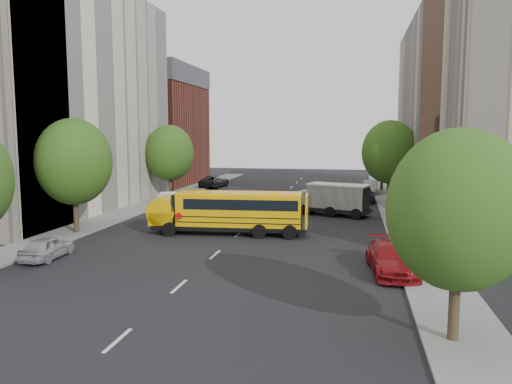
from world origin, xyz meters
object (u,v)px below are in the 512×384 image
(parked_car_1, at_px, (172,199))
(parked_car_2, at_px, (214,181))
(street_tree_2, at_px, (170,153))
(parked_car_0, at_px, (47,248))
(parked_car_4, at_px, (364,194))
(safari_truck, at_px, (333,199))
(street_tree_1, at_px, (74,162))
(street_tree_5, at_px, (383,151))
(street_tree_3, at_px, (459,210))
(school_bus, at_px, (228,210))
(parked_car_3, at_px, (392,258))
(street_tree_4, at_px, (390,152))
(parked_car_5, at_px, (370,187))

(parked_car_1, relative_size, parked_car_2, 0.86)
(street_tree_2, bearing_deg, parked_car_1, -68.14)
(parked_car_0, relative_size, parked_car_4, 0.83)
(safari_truck, xyz_separation_m, parked_car_0, (-14.84, -17.74, -0.77))
(street_tree_1, relative_size, street_tree_5, 1.05)
(street_tree_3, bearing_deg, parked_car_1, 126.75)
(street_tree_1, height_order, safari_truck, street_tree_1)
(school_bus, bearing_deg, street_tree_3, -57.32)
(parked_car_0, distance_m, parked_car_3, 18.42)
(safari_truck, bearing_deg, school_bus, -107.77)
(school_bus, distance_m, parked_car_3, 12.94)
(school_bus, bearing_deg, parked_car_1, 123.60)
(street_tree_5, distance_m, safari_truck, 19.86)
(street_tree_2, bearing_deg, safari_truck, -22.18)
(street_tree_4, height_order, street_tree_5, street_tree_4)
(street_tree_3, bearing_deg, street_tree_4, 90.00)
(safari_truck, height_order, parked_car_4, safari_truck)
(street_tree_1, distance_m, parked_car_1, 13.38)
(street_tree_1, distance_m, street_tree_4, 28.43)
(school_bus, bearing_deg, parked_car_3, -40.81)
(street_tree_2, distance_m, parked_car_3, 31.82)
(street_tree_4, bearing_deg, parked_car_2, 150.22)
(parked_car_4, xyz_separation_m, parked_car_5, (0.80, 6.47, -0.02))
(parked_car_0, bearing_deg, street_tree_5, -120.73)
(street_tree_5, xyz_separation_m, safari_truck, (-4.96, -18.95, -3.29))
(street_tree_3, bearing_deg, street_tree_5, 90.00)
(school_bus, bearing_deg, street_tree_2, 118.88)
(street_tree_5, bearing_deg, street_tree_1, -126.25)
(street_tree_5, height_order, school_bus, street_tree_5)
(parked_car_3, bearing_deg, safari_truck, 95.97)
(street_tree_4, xyz_separation_m, street_tree_5, (-0.00, 12.00, -0.37))
(parked_car_1, relative_size, parked_car_4, 1.02)
(safari_truck, xyz_separation_m, parked_car_2, (-15.64, 18.74, -0.66))
(street_tree_4, bearing_deg, street_tree_5, 90.00)
(parked_car_1, height_order, parked_car_2, parked_car_1)
(street_tree_4, bearing_deg, street_tree_2, 180.00)
(street_tree_1, bearing_deg, street_tree_5, 53.75)
(safari_truck, bearing_deg, parked_car_4, 91.73)
(school_bus, bearing_deg, parked_car_4, 58.87)
(street_tree_4, height_order, parked_car_4, street_tree_4)
(school_bus, distance_m, parked_car_2, 29.31)
(parked_car_1, xyz_separation_m, parked_car_5, (18.40, 14.14, -0.01))
(parked_car_2, bearing_deg, school_bus, 112.90)
(street_tree_4, bearing_deg, safari_truck, -125.52)
(street_tree_2, distance_m, street_tree_5, 25.06)
(street_tree_4, bearing_deg, parked_car_5, 99.19)
(street_tree_1, xyz_separation_m, school_bus, (10.30, 1.88, -3.30))
(parked_car_5, bearing_deg, street_tree_5, 67.52)
(street_tree_5, distance_m, school_bus, 30.61)
(school_bus, bearing_deg, parked_car_2, 103.99)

